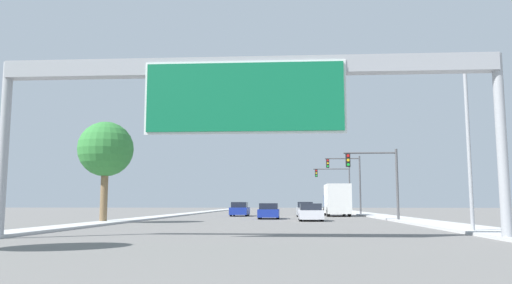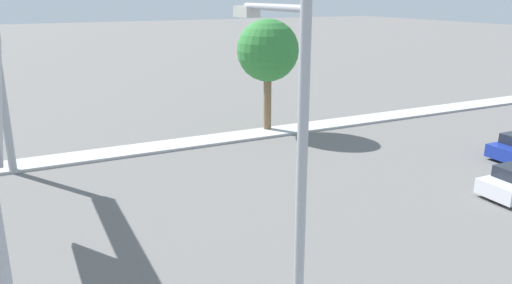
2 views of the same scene
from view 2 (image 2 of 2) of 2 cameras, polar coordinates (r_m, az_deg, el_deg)
name	(u,v)px [view 2 (image 2 of 2)]	position (r m, az deg, el deg)	size (l,w,h in m)	color
palm_tree_background	(268,51)	(32.11, 1.35, 10.33)	(3.95, 3.95, 7.26)	brown
street_lamp_right	(292,212)	(8.77, 4.09, -7.99)	(2.49, 0.28, 8.68)	#9EA0A5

